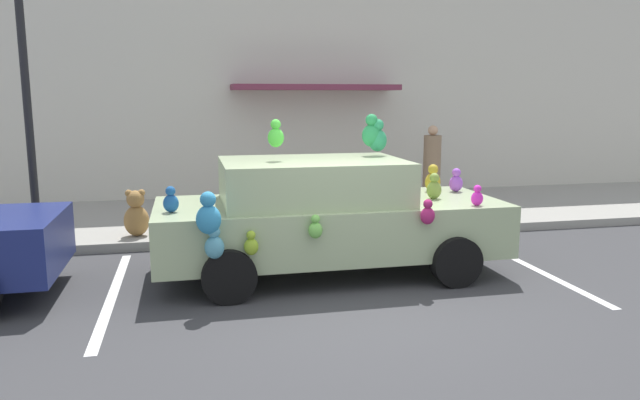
{
  "coord_description": "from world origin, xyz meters",
  "views": [
    {
      "loc": [
        -1.85,
        -6.3,
        2.37
      ],
      "look_at": [
        -0.02,
        1.9,
        0.9
      ],
      "focal_mm": 33.55,
      "sensor_mm": 36.0,
      "label": 1
    }
  ],
  "objects_px": {
    "teddy_bear_on_sidewalk": "(136,215)",
    "pedestrian_near_shopfront": "(432,167)",
    "plush_covered_car": "(326,215)",
    "street_lamp_post": "(25,72)"
  },
  "relations": [
    {
      "from": "teddy_bear_on_sidewalk",
      "to": "pedestrian_near_shopfront",
      "type": "distance_m",
      "value": 6.21
    },
    {
      "from": "plush_covered_car",
      "to": "street_lamp_post",
      "type": "bearing_deg",
      "value": 151.62
    },
    {
      "from": "teddy_bear_on_sidewalk",
      "to": "street_lamp_post",
      "type": "xyz_separation_m",
      "value": [
        -1.48,
        0.04,
        2.22
      ]
    },
    {
      "from": "teddy_bear_on_sidewalk",
      "to": "street_lamp_post",
      "type": "distance_m",
      "value": 2.67
    },
    {
      "from": "street_lamp_post",
      "to": "pedestrian_near_shopfront",
      "type": "distance_m",
      "value": 7.82
    },
    {
      "from": "teddy_bear_on_sidewalk",
      "to": "street_lamp_post",
      "type": "height_order",
      "value": "street_lamp_post"
    },
    {
      "from": "pedestrian_near_shopfront",
      "to": "plush_covered_car",
      "type": "bearing_deg",
      "value": -128.27
    },
    {
      "from": "street_lamp_post",
      "to": "teddy_bear_on_sidewalk",
      "type": "bearing_deg",
      "value": -1.71
    },
    {
      "from": "teddy_bear_on_sidewalk",
      "to": "pedestrian_near_shopfront",
      "type": "relative_size",
      "value": 0.47
    },
    {
      "from": "plush_covered_car",
      "to": "pedestrian_near_shopfront",
      "type": "height_order",
      "value": "plush_covered_car"
    }
  ]
}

